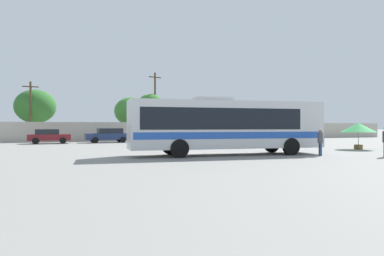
% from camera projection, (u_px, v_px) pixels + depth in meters
% --- Properties ---
extents(ground_plane, '(300.00, 300.00, 0.00)m').
position_uv_depth(ground_plane, '(162.00, 146.00, 31.28)').
color(ground_plane, gray).
extents(perimeter_wall, '(80.00, 0.30, 2.22)m').
position_uv_depth(perimeter_wall, '(132.00, 132.00, 42.98)').
color(perimeter_wall, '#B2AD9E').
rests_on(perimeter_wall, ground_plane).
extents(coach_bus_silver_blue, '(12.13, 3.79, 3.50)m').
position_uv_depth(coach_bus_silver_blue, '(225.00, 124.00, 21.72)').
color(coach_bus_silver_blue, silver).
rests_on(coach_bus_silver_blue, ground_plane).
extents(attendant_by_bus_door, '(0.40, 0.40, 1.57)m').
position_uv_depth(attendant_by_bus_door, '(320.00, 141.00, 21.17)').
color(attendant_by_bus_door, '#33476B').
rests_on(attendant_by_bus_door, ground_plane).
extents(vendor_umbrella_near_gate_green, '(2.58, 2.58, 2.01)m').
position_uv_depth(vendor_umbrella_near_gate_green, '(358.00, 128.00, 26.97)').
color(vendor_umbrella_near_gate_green, gray).
rests_on(vendor_umbrella_near_gate_green, ground_plane).
extents(parked_car_leftmost_maroon, '(4.09, 2.04, 1.45)m').
position_uv_depth(parked_car_leftmost_maroon, '(49.00, 136.00, 35.96)').
color(parked_car_leftmost_maroon, maroon).
rests_on(parked_car_leftmost_maroon, ground_plane).
extents(parked_car_second_dark_blue, '(4.67, 2.12, 1.53)m').
position_uv_depth(parked_car_second_dark_blue, '(108.00, 135.00, 38.23)').
color(parked_car_second_dark_blue, navy).
rests_on(parked_car_second_dark_blue, ground_plane).
extents(utility_pole_near, '(1.76, 0.64, 8.70)m').
position_uv_depth(utility_pole_near, '(155.00, 105.00, 46.21)').
color(utility_pole_near, '#4C3823').
rests_on(utility_pole_near, ground_plane).
extents(utility_pole_far, '(1.79, 0.43, 7.06)m').
position_uv_depth(utility_pole_far, '(31.00, 110.00, 42.32)').
color(utility_pole_far, '#4C3823').
rests_on(utility_pole_far, ground_plane).
extents(roadside_tree_left, '(4.98, 4.98, 6.35)m').
position_uv_depth(roadside_tree_left, '(35.00, 106.00, 44.70)').
color(roadside_tree_left, brown).
rests_on(roadside_tree_left, ground_plane).
extents(roadside_tree_midleft, '(4.37, 4.37, 5.60)m').
position_uv_depth(roadside_tree_midleft, '(131.00, 111.00, 47.31)').
color(roadside_tree_midleft, brown).
rests_on(roadside_tree_midleft, ground_plane).
extents(roadside_tree_midright, '(3.36, 3.36, 5.96)m').
position_uv_depth(roadside_tree_midright, '(150.00, 105.00, 46.31)').
color(roadside_tree_midright, brown).
rests_on(roadside_tree_midright, ground_plane).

